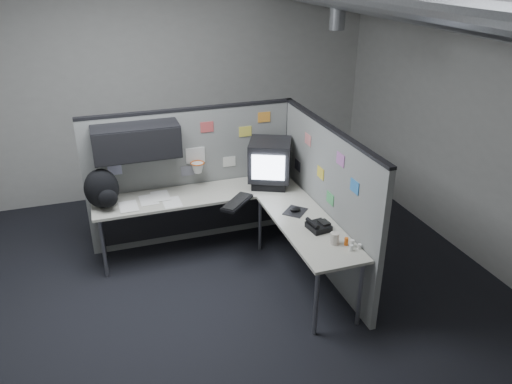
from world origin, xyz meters
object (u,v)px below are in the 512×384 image
object	(u,v)px
keyboard	(237,202)
phone	(318,226)
monitor	(270,162)
backpack	(102,189)
desk	(226,211)

from	to	relation	value
keyboard	phone	size ratio (longest dim) A/B	1.93
monitor	phone	distance (m)	1.18
backpack	desk	bearing A→B (deg)	-11.56
monitor	keyboard	xyz separation A→B (m)	(-0.51, -0.37, -0.25)
desk	monitor	world-z (taller)	monitor
monitor	backpack	bearing A→B (deg)	159.92
monitor	phone	bearing A→B (deg)	-106.31
monitor	phone	world-z (taller)	monitor
desk	backpack	world-z (taller)	backpack
monitor	backpack	world-z (taller)	monitor
desk	monitor	bearing A→B (deg)	23.96
monitor	phone	size ratio (longest dim) A/B	2.62
phone	backpack	bearing A→B (deg)	151.86
monitor	backpack	distance (m)	1.86
keyboard	backpack	size ratio (longest dim) A/B	1.03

